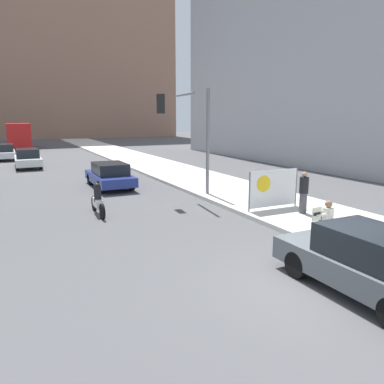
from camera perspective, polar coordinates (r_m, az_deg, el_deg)
The scene contains 14 objects.
ground_plane at distance 9.15m, azimuth 17.54°, elevation -13.58°, with size 160.00×160.00×0.00m, color #4F4F51.
sidewalk_curb at distance 23.52m, azimuth -0.27°, elevation 2.34°, with size 4.43×90.00×0.16m, color beige.
building_backdrop_far at distance 75.84m, azimuth -24.50°, elevation 22.32°, with size 52.00×12.00×38.80m.
building_backdrop_right at distance 34.88m, azimuth 21.09°, elevation 25.09°, with size 10.00×32.00×24.92m.
seated_protester at distance 11.96m, azimuth 20.17°, elevation -3.88°, with size 0.91×0.77×1.17m.
jogger_on_sidewalk at distance 14.80m, azimuth 16.64°, elevation -0.04°, with size 0.34×0.34×1.60m.
protest_banner at distance 15.19m, azimuth 12.28°, elevation 0.56°, with size 2.37×0.06×1.57m.
traffic_light_pole at distance 17.35m, azimuth -0.42°, elevation 10.33°, with size 2.48×2.25×4.90m.
parked_car_curbside at distance 8.96m, azimuth 25.23°, elevation -9.68°, with size 1.72×4.14×1.47m.
car_on_road_nearest at distance 20.76m, azimuth -12.40°, elevation 2.54°, with size 1.84×4.35×1.35m.
car_on_road_midblock at distance 30.90m, azimuth -23.75°, elevation 4.74°, with size 1.79×4.55×1.43m.
car_on_road_distant at distance 37.39m, azimuth -26.69°, elevation 5.47°, with size 1.72×4.26×1.41m.
city_bus_on_road at distance 50.02m, azimuth -24.98°, elevation 8.03°, with size 2.47×10.09×3.05m.
motorcycle_on_road at distance 15.06m, azimuth -14.16°, elevation -1.38°, with size 0.28×2.08×1.27m.
Camera 1 is at (-5.88, -5.91, 3.78)m, focal length 35.00 mm.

